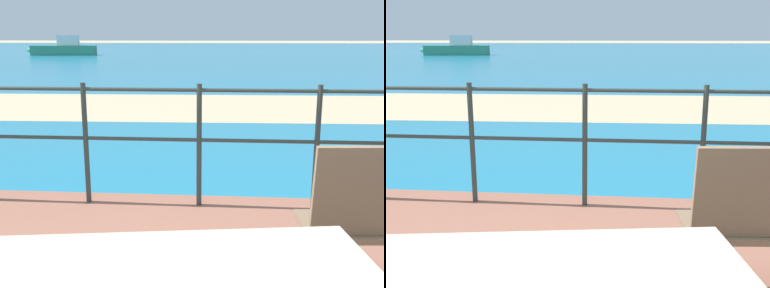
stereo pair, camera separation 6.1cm
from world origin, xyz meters
TOP-DOWN VIEW (x-y plane):
  - sea_water at (0.00, 40.00)m, footprint 90.00×90.00m
  - beach_strip at (0.00, 8.37)m, footprint 54.09×5.37m
  - railing_fence at (0.00, 2.36)m, footprint 5.94×0.04m
  - boat_near at (-12.13, 32.77)m, footprint 5.28×1.66m

SIDE VIEW (x-z plane):
  - sea_water at x=0.00m, z-range 0.00..0.01m
  - beach_strip at x=0.00m, z-range 0.00..0.01m
  - boat_near at x=-12.13m, z-range -0.25..1.22m
  - railing_fence at x=0.00m, z-range 0.18..1.24m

